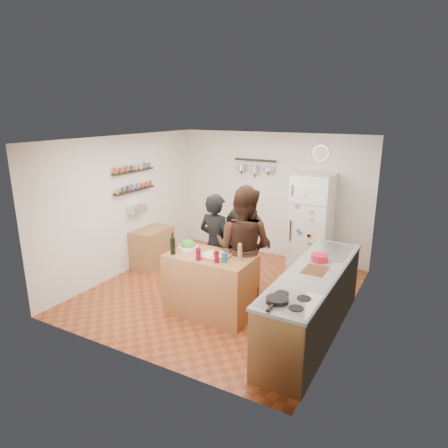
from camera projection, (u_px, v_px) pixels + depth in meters
The scene contains 26 objects.
room_shell at pixel (232, 214), 6.64m from camera, with size 4.20×4.20×4.20m.
prep_island at pixel (211, 284), 5.86m from camera, with size 1.25×0.72×0.91m, color #A5643C.
pizza_board at pixel (214, 256), 5.68m from camera, with size 0.42×0.34×0.02m, color brown.
pizza at pixel (214, 255), 5.67m from camera, with size 0.34×0.34×0.02m, color beige.
salad_bowl at pixel (188, 248), 5.96m from camera, with size 0.28×0.28×0.06m, color white.
wine_bottle at pixel (173, 246), 5.75m from camera, with size 0.08×0.08×0.24m, color black.
wine_glass_near at pixel (198, 254), 5.53m from camera, with size 0.07×0.07×0.17m, color #5C0720.
wine_glass_far at pixel (217, 257), 5.44m from camera, with size 0.07×0.07×0.17m, color #620815.
pepper_mill at pixel (240, 253), 5.54m from camera, with size 0.06×0.06×0.19m, color olive.
salt_canister at pixel (225, 257), 5.47m from camera, with size 0.08×0.08×0.13m, color navy.
person_left at pixel (216, 245), 6.37m from camera, with size 0.61×0.40×1.68m, color black.
person_center at pixel (243, 248), 5.96m from camera, with size 0.91×0.71×1.87m, color black.
person_back at pixel (245, 238), 6.55m from camera, with size 1.04×0.43×1.78m, color #2B2926.
counter_run at pixel (312, 304), 5.28m from camera, with size 0.63×2.63×0.90m, color #9E7042.
stove_top at pixel (289, 302), 4.35m from camera, with size 0.60×0.62×0.02m, color white.
skillet at pixel (277, 300), 4.32m from camera, with size 0.25×0.25×0.05m, color black.
sink at pixel (332, 252), 5.86m from camera, with size 0.50×0.80×0.03m, color silver.
cutting_board at pixel (315, 271), 5.18m from camera, with size 0.30×0.40×0.02m, color #915D34.
red_bowl at pixel (319, 258), 5.47m from camera, with size 0.23×0.23×0.10m, color red.
fridge at pixel (311, 222), 7.43m from camera, with size 0.70×0.68×1.80m, color white.
wall_clock at pixel (321, 153), 7.36m from camera, with size 0.30×0.30×0.03m, color silver.
spice_shelf_lower at pixel (135, 190), 7.31m from camera, with size 0.12×1.00×0.03m, color black.
spice_shelf_upper at pixel (134, 171), 7.21m from camera, with size 0.12×1.00×0.03m, color black.
produce_basket at pixel (137, 209), 7.39m from camera, with size 0.18×0.35×0.14m, color silver.
side_table at pixel (153, 247), 7.69m from camera, with size 0.50×0.80×0.73m, color #A27344.
pot_rack at pixel (255, 160), 7.96m from camera, with size 0.90×0.04×0.04m, color black.
Camera 1 is at (3.00, -5.29, 2.93)m, focal length 32.00 mm.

